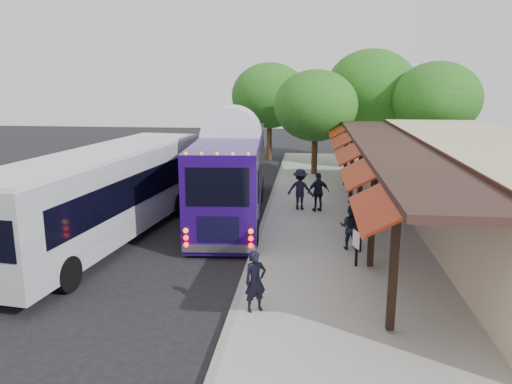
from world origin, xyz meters
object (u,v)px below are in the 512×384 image
at_px(ped_b, 350,227).
at_px(ped_d, 300,189).
at_px(sign_board, 357,241).
at_px(city_bus, 104,192).
at_px(ped_c, 318,192).
at_px(coach_bus, 232,169).
at_px(ped_a, 255,281).

xyz_separation_m(ped_b, ped_d, (-1.81, 5.12, 0.14)).
bearing_deg(sign_board, city_bus, 146.37).
relative_size(city_bus, ped_c, 7.34).
distance_m(city_bus, ped_c, 8.99).
height_order(coach_bus, ped_c, coach_bus).
bearing_deg(ped_b, sign_board, 112.11).
distance_m(ped_a, ped_b, 5.66).
height_order(ped_b, ped_c, ped_c).
xyz_separation_m(coach_bus, city_bus, (-4.02, -4.20, -0.17)).
xyz_separation_m(coach_bus, ped_a, (2.05, -9.55, -1.08)).
relative_size(city_bus, sign_board, 10.51).
bearing_deg(ped_b, ped_d, -50.85).
height_order(ped_a, ped_d, ped_d).
xyz_separation_m(coach_bus, ped_b, (4.74, -4.58, -1.09)).
bearing_deg(ped_d, ped_c, 174.30).
relative_size(ped_a, sign_board, 1.30).
distance_m(ped_b, ped_d, 5.43).
height_order(city_bus, ped_c, city_bus).
xyz_separation_m(ped_a, ped_c, (1.67, 9.83, 0.08)).
relative_size(coach_bus, ped_a, 7.56).
xyz_separation_m(coach_bus, ped_d, (2.93, 0.54, -0.95)).
relative_size(city_bus, ped_a, 8.07).
distance_m(ped_a, ped_c, 9.97).
xyz_separation_m(city_bus, sign_board, (8.83, -2.00, -0.87)).
relative_size(ped_a, ped_d, 0.86).
bearing_deg(city_bus, sign_board, -5.74).
height_order(ped_a, sign_board, ped_a).
bearing_deg(sign_board, ped_b, 71.58).
distance_m(coach_bus, ped_b, 6.68).
xyz_separation_m(city_bus, ped_c, (7.74, 4.48, -0.83)).
bearing_deg(ped_d, sign_board, 118.28).
bearing_deg(ped_b, coach_bus, -24.29).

